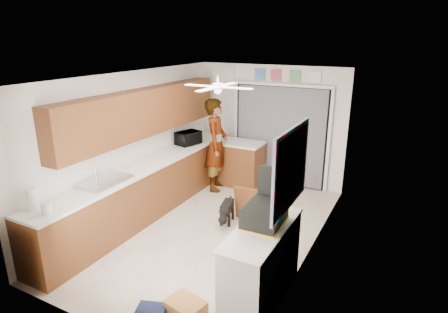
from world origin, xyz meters
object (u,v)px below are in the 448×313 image
at_px(paper_towel_roll, 32,199).
at_px(dog, 227,211).
at_px(suitcase, 264,214).
at_px(cardboard_box, 186,311).
at_px(man, 216,145).
at_px(microwave, 188,138).

bearing_deg(paper_towel_roll, dog, 57.57).
relative_size(suitcase, cardboard_box, 1.36).
bearing_deg(man, suitcase, -158.74).
xyz_separation_m(paper_towel_roll, dog, (1.54, 2.43, -0.88)).
height_order(microwave, paper_towel_roll, paper_towel_roll).
height_order(suitcase, man, man).
distance_m(paper_towel_roll, dog, 3.01).
bearing_deg(cardboard_box, suitcase, 58.01).
xyz_separation_m(microwave, dog, (1.43, -1.04, -0.86)).
bearing_deg(suitcase, man, 126.72).
height_order(microwave, man, man).
distance_m(cardboard_box, dog, 2.39).
xyz_separation_m(suitcase, dog, (-1.21, 1.40, -0.85)).
height_order(suitcase, cardboard_box, suitcase).
distance_m(microwave, paper_towel_roll, 3.47).
relative_size(paper_towel_roll, cardboard_box, 0.71).
relative_size(paper_towel_roll, dog, 0.55).
xyz_separation_m(cardboard_box, man, (-1.54, 3.53, 0.82)).
bearing_deg(paper_towel_roll, man, 79.85).
relative_size(microwave, paper_towel_roll, 1.63).
distance_m(cardboard_box, man, 3.94).
relative_size(microwave, suitcase, 0.86).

